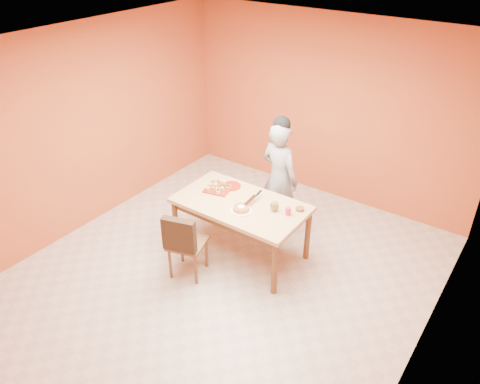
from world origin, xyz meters
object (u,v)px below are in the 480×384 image
Objects in this scene: pastry_platter at (219,189)px; checker_tin at (300,209)px; magenta_glass at (288,211)px; person at (279,178)px; red_dinner_plate at (231,186)px; dining_chair at (186,242)px; egg_ornament at (274,206)px; dining_table at (241,209)px; sponge_cake at (241,208)px.

checker_tin is (1.08, 0.17, 0.01)m from pastry_platter.
magenta_glass is at bearing -112.02° from checker_tin.
red_dinner_plate is (-0.42, -0.51, -0.02)m from person.
person is at bearing 128.20° from magenta_glass.
dining_chair is 1.12m from egg_ornament.
magenta_glass is (0.89, 0.80, 0.35)m from dining_chair.
checker_tin reaches higher than pastry_platter.
dining_table is 0.78m from dining_chair.
dining_chair reaches higher than red_dinner_plate.
sponge_cake is at bearing -133.69° from egg_ornament.
sponge_cake is 1.97× the size of magenta_glass.
pastry_platter is 2.29× the size of egg_ornament.
person is 8.19× the size of sponge_cake.
sponge_cake reaches higher than dining_table.
red_dinner_plate is at bearing 171.18° from magenta_glass.
magenta_glass is at bearing 26.92° from sponge_cake.
dining_chair is 0.57× the size of person.
magenta_glass is at bearing 18.37° from egg_ornament.
dining_table is at bearing -158.01° from checker_tin.
egg_ornament is 0.18m from magenta_glass.
egg_ornament is at bearing 30.30° from dining_chair.
red_dinner_plate is (-0.04, 0.94, 0.30)m from dining_chair.
dining_chair is at bearing -112.92° from dining_table.
person is 16.12× the size of magenta_glass.
egg_ornament is at bearing -12.45° from red_dinner_plate.
checker_tin reaches higher than dining_table.
dining_chair is 4.65× the size of sponge_cake.
person is at bearing 139.93° from checker_tin.
magenta_glass reaches higher than dining_table.
egg_ornament reaches higher than dining_chair.
dining_chair is 6.53× the size of egg_ornament.
dining_chair is 3.53× the size of red_dinner_plate.
egg_ornament reaches higher than red_dinner_plate.
egg_ornament is at bearing -142.04° from checker_tin.
checker_tin is at bearing 67.98° from magenta_glass.
magenta_glass is (0.51, -0.65, 0.02)m from person.
person reaches higher than magenta_glass.
red_dinner_plate is 0.59m from sponge_cake.
sponge_cake is (0.53, -0.25, 0.02)m from pastry_platter.
checker_tin is at bearing 1.13° from red_dinner_plate.
checker_tin is (0.96, 0.96, 0.31)m from dining_chair.
person reaches higher than checker_tin.
sponge_cake is at bearing -53.05° from dining_table.
person is at bearing 91.25° from sponge_cake.
person reaches higher than egg_ornament.
sponge_cake reaches higher than pastry_platter.
sponge_cake is at bearing -153.08° from magenta_glass.
red_dinner_plate is at bearing 75.33° from dining_chair.
dining_table is 11.71× the size of egg_ornament.
dining_chair is 1.53m from person.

